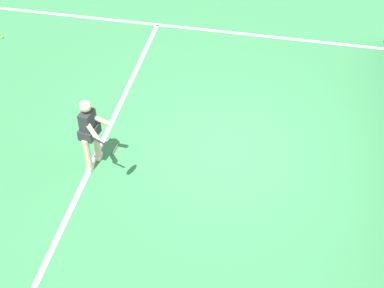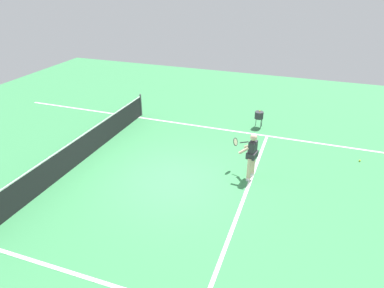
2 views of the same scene
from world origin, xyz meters
name	(u,v)px [view 1 (image 1 of 2)]	position (x,y,z in m)	size (l,w,h in m)	color
ground_plane	(225,147)	(0.00, 0.00, 0.00)	(26.65, 26.65, 0.00)	#38844C
service_line_marking	(108,131)	(0.00, -2.46, 0.00)	(8.58, 0.10, 0.01)	white
sideline_left_marking	(251,35)	(-4.29, 0.00, 0.00)	(0.10, 18.50, 0.01)	white
tennis_player	(91,132)	(0.99, -2.39, 0.85)	(0.89, 0.91, 1.55)	beige
tennis_ball_near	(2,37)	(-2.88, -6.18, 0.03)	(0.07, 0.07, 0.07)	#D1E533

